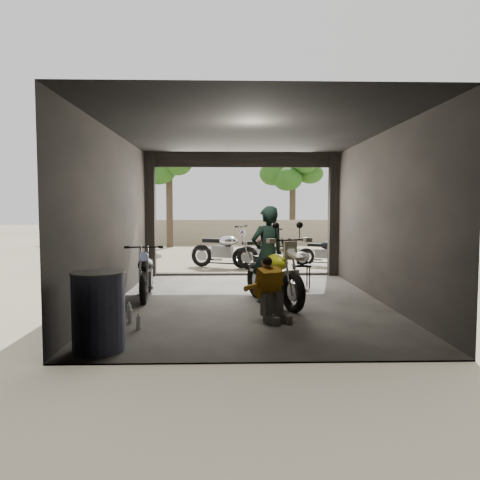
{
  "coord_description": "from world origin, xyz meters",
  "views": [
    {
      "loc": [
        -0.4,
        -8.76,
        1.8
      ],
      "look_at": [
        -0.14,
        0.6,
        1.15
      ],
      "focal_mm": 35.0,
      "sensor_mm": 36.0,
      "label": 1
    }
  ],
  "objects": [
    {
      "name": "oil_drum",
      "position": [
        -2.0,
        -3.0,
        0.5
      ],
      "size": [
        0.71,
        0.71,
        1.0
      ],
      "primitive_type": "cylinder",
      "rotation": [
        0.0,
        0.0,
        0.1
      ],
      "color": "#414B6E",
      "rests_on": "ground"
    },
    {
      "name": "main_bike",
      "position": [
        0.45,
        -0.25,
        0.64
      ],
      "size": [
        1.45,
        2.08,
        1.28
      ],
      "primitive_type": null,
      "rotation": [
        0.0,
        0.0,
        0.38
      ],
      "color": "beige",
      "rests_on": "ground"
    },
    {
      "name": "rider",
      "position": [
        0.36,
        -0.06,
        0.91
      ],
      "size": [
        0.78,
        0.66,
        1.83
      ],
      "primitive_type": "imported",
      "rotation": [
        0.0,
        0.0,
        3.54
      ],
      "color": "black",
      "rests_on": "ground"
    },
    {
      "name": "sign_post",
      "position": [
        2.87,
        3.6,
        1.48
      ],
      "size": [
        0.74,
        0.08,
        2.22
      ],
      "rotation": [
        0.0,
        0.0,
        -0.09
      ],
      "color": "black",
      "rests_on": "ground"
    },
    {
      "name": "tree_right",
      "position": [
        2.8,
        14.0,
        3.56
      ],
      "size": [
        2.2,
        2.2,
        5.0
      ],
      "color": "#382B1E",
      "rests_on": "ground"
    },
    {
      "name": "left_bike",
      "position": [
        -2.0,
        0.43,
        0.54
      ],
      "size": [
        0.81,
        1.66,
        1.08
      ],
      "primitive_type": null,
      "rotation": [
        0.0,
        0.0,
        0.1
      ],
      "color": "black",
      "rests_on": "ground"
    },
    {
      "name": "outside_bike_b",
      "position": [
        0.62,
        5.35,
        0.58
      ],
      "size": [
        1.85,
        1.47,
        1.17
      ],
      "primitive_type": null,
      "rotation": [
        0.0,
        0.0,
        2.09
      ],
      "color": "#3C170E",
      "rests_on": "ground"
    },
    {
      "name": "mechanic",
      "position": [
        0.3,
        -1.54,
        0.49
      ],
      "size": [
        0.75,
        0.83,
        0.98
      ],
      "primitive_type": null,
      "rotation": [
        0.0,
        0.0,
        0.46
      ],
      "color": "#A97716",
      "rests_on": "ground"
    },
    {
      "name": "ground",
      "position": [
        0.0,
        0.0,
        0.0
      ],
      "size": [
        80.0,
        80.0,
        0.0
      ],
      "primitive_type": "plane",
      "color": "#7A6D56",
      "rests_on": "ground"
    },
    {
      "name": "helmet",
      "position": [
        1.25,
        1.5,
        0.67
      ],
      "size": [
        0.4,
        0.41,
        0.29
      ],
      "primitive_type": "ellipsoid",
      "rotation": [
        0.0,
        0.0,
        -0.38
      ],
      "color": "silver",
      "rests_on": "stool"
    },
    {
      "name": "tree_left",
      "position": [
        -3.0,
        12.5,
        3.99
      ],
      "size": [
        2.2,
        2.2,
        5.6
      ],
      "color": "#382B1E",
      "rests_on": "ground"
    },
    {
      "name": "boundary_wall",
      "position": [
        0.0,
        14.0,
        0.6
      ],
      "size": [
        18.0,
        0.3,
        1.2
      ],
      "primitive_type": "cube",
      "color": "gray",
      "rests_on": "ground"
    },
    {
      "name": "stool",
      "position": [
        1.26,
        1.56,
        0.45
      ],
      "size": [
        0.38,
        0.38,
        0.53
      ],
      "rotation": [
        0.0,
        0.0,
        0.34
      ],
      "color": "black",
      "rests_on": "ground"
    },
    {
      "name": "outside_bike_c",
      "position": [
        2.59,
        5.39,
        0.51
      ],
      "size": [
        1.61,
        1.24,
        1.01
      ],
      "primitive_type": null,
      "rotation": [
        0.0,
        0.0,
        1.09
      ],
      "color": "black",
      "rests_on": "ground"
    },
    {
      "name": "outside_bike_a",
      "position": [
        -0.49,
        5.05,
        0.64
      ],
      "size": [
        2.05,
        1.49,
        1.28
      ],
      "primitive_type": null,
      "rotation": [
        0.0,
        0.0,
        1.15
      ],
      "color": "black",
      "rests_on": "ground"
    },
    {
      "name": "garage",
      "position": [
        0.0,
        0.55,
        1.28
      ],
      "size": [
        7.0,
        7.13,
        3.2
      ],
      "color": "#2D2B28",
      "rests_on": "ground"
    }
  ]
}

